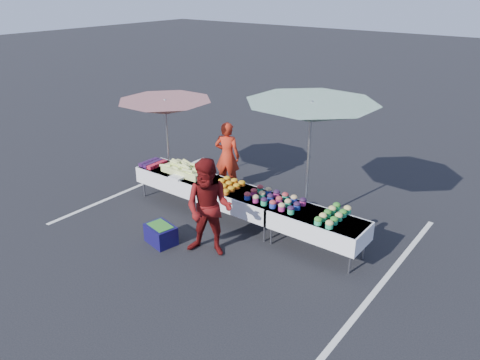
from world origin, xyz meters
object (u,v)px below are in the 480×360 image
Objects in this scene: customer at (209,208)px; table_center at (240,199)px; table_right at (317,224)px; vendor at (227,156)px; table_left at (177,178)px; umbrella_right at (311,113)px; umbrella_left at (165,108)px; storage_bin at (161,234)px.

table_center is at bearing 79.99° from customer.
vendor reaches higher than table_right.
table_left is 1.36m from vendor.
umbrella_right is (0.86, 2.05, 1.46)m from customer.
table_center is (1.80, 0.00, 0.00)m from table_left.
umbrella_left reaches higher than vendor.
customer is (-1.56, -1.25, 0.35)m from table_right.
customer is 2.82× the size of storage_bin.
umbrella_left is (-4.26, 0.40, 1.44)m from table_right.
table_right is 0.56× the size of umbrella_right.
umbrella_left reaches higher than table_left.
table_right is at bearing 0.00° from table_center.
umbrella_right reaches higher than customer.
customer is at bearing -31.44° from table_left.
table_center is 2.88m from umbrella_left.
table_left is at bearing 135.84° from storage_bin.
table_right is 3.40m from vendor.
umbrella_right reaches higher than umbrella_left.
table_right is 4.51m from umbrella_left.
table_left is 2.81× the size of storage_bin.
umbrella_right is (2.90, 0.80, 1.82)m from table_left.
table_center is at bearing 0.00° from table_left.
umbrella_right is at bearing 36.08° from table_center.
table_center is at bearing -143.92° from umbrella_right.
customer reaches higher than table_center.
table_left is at bearing 51.95° from vendor.
table_center is 2.27m from umbrella_right.
customer is 3.35m from umbrella_left.
table_right is at bearing 140.07° from vendor.
storage_bin is at bearing -148.65° from table_right.
customer is at bearing -79.05° from table_center.
table_left is at bearing 180.00° from table_center.
storage_bin is at bearing 176.15° from customer.
umbrella_left is at bearing 174.64° from table_right.
customer is at bearing -141.31° from table_right.
vendor reaches higher than table_left.
table_right is 1.00× the size of customer.
vendor is at bearing 37.57° from umbrella_left.
umbrella_right is at bearing 46.35° from customer.
storage_bin is (1.71, -1.95, -1.82)m from umbrella_left.
table_center and table_right have the same top height.
vendor is 2.97m from customer.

